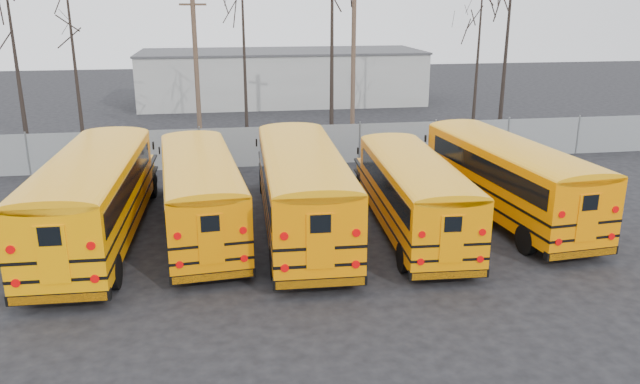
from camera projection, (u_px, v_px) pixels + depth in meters
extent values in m
plane|color=black|center=(318.00, 259.00, 20.11)|extent=(120.00, 120.00, 0.00)
cube|color=gray|center=(282.00, 146.00, 31.13)|extent=(40.00, 0.04, 2.00)
cube|color=#A9AAA5|center=(282.00, 77.00, 50.01)|extent=(22.00, 8.00, 4.00)
cylinder|color=black|center=(28.00, 276.00, 17.62)|extent=(0.32, 1.05, 1.04)
cylinder|color=black|center=(114.00, 272.00, 17.91)|extent=(0.32, 1.05, 1.04)
cylinder|color=black|center=(94.00, 188.00, 25.89)|extent=(0.32, 1.05, 1.04)
cylinder|color=black|center=(152.00, 186.00, 26.18)|extent=(0.32, 1.05, 1.04)
cube|color=#FF9900|center=(92.00, 197.00, 20.60)|extent=(2.84, 9.73, 2.44)
cube|color=#FF9900|center=(124.00, 172.00, 26.23)|extent=(2.38, 1.83, 1.04)
cube|color=black|center=(89.00, 183.00, 20.25)|extent=(2.86, 8.69, 0.73)
cube|color=black|center=(100.00, 210.00, 21.66)|extent=(2.92, 11.52, 0.09)
cube|color=black|center=(99.00, 196.00, 21.51)|extent=(2.92, 11.52, 0.09)
cube|color=black|center=(59.00, 297.00, 16.50)|extent=(2.67, 0.30, 0.29)
cube|color=black|center=(128.00, 180.00, 27.18)|extent=(2.50, 0.27, 0.27)
cube|color=#FF9900|center=(52.00, 255.00, 16.02)|extent=(0.78, 0.06, 1.61)
cylinder|color=#B20505|center=(16.00, 283.00, 16.11)|extent=(0.23, 0.05, 0.23)
cylinder|color=#B20505|center=(95.00, 279.00, 16.35)|extent=(0.23, 0.05, 0.23)
cylinder|color=#B20505|center=(10.00, 250.00, 15.83)|extent=(0.23, 0.05, 0.23)
cylinder|color=#B20505|center=(91.00, 246.00, 16.08)|extent=(0.23, 0.05, 0.23)
cylinder|color=black|center=(173.00, 261.00, 18.76)|extent=(0.35, 0.98, 0.95)
cylinder|color=black|center=(244.00, 254.00, 19.27)|extent=(0.35, 0.98, 0.95)
cylinder|color=black|center=(168.00, 187.00, 26.19)|extent=(0.35, 0.98, 0.95)
cylinder|color=black|center=(220.00, 183.00, 26.70)|extent=(0.35, 0.98, 0.95)
cube|color=orange|center=(200.00, 193.00, 21.56)|extent=(3.19, 9.06, 2.24)
cube|color=orange|center=(193.00, 172.00, 26.61)|extent=(2.29, 1.81, 0.95)
cube|color=black|center=(200.00, 180.00, 21.23)|extent=(3.14, 8.11, 0.67)
cube|color=black|center=(200.00, 205.00, 22.51)|extent=(3.37, 10.70, 0.09)
cube|color=black|center=(199.00, 192.00, 22.37)|extent=(3.37, 10.70, 0.09)
cube|color=black|center=(213.00, 275.00, 17.88)|extent=(2.45, 0.43, 0.27)
cube|color=black|center=(193.00, 179.00, 27.47)|extent=(2.30, 0.40, 0.25)
cube|color=orange|center=(211.00, 239.00, 17.44)|extent=(0.72, 0.10, 1.48)
cylinder|color=#B20505|center=(180.00, 265.00, 17.42)|extent=(0.21, 0.06, 0.21)
cylinder|color=#B20505|center=(244.00, 258.00, 17.85)|extent=(0.21, 0.06, 0.21)
cylinder|color=#B20505|center=(177.00, 236.00, 17.17)|extent=(0.21, 0.06, 0.21)
cylinder|color=#B20505|center=(243.00, 230.00, 17.59)|extent=(0.21, 0.06, 0.21)
cylinder|color=black|center=(275.00, 263.00, 18.52)|extent=(0.32, 1.05, 1.04)
cylinder|color=black|center=(353.00, 259.00, 18.81)|extent=(0.32, 1.05, 1.04)
cylinder|color=black|center=(263.00, 181.00, 26.78)|extent=(0.32, 1.05, 1.04)
cylinder|color=black|center=(317.00, 179.00, 27.07)|extent=(0.32, 1.05, 1.04)
cube|color=orange|center=(303.00, 189.00, 21.50)|extent=(2.87, 9.73, 2.44)
cube|color=orange|center=(290.00, 167.00, 27.12)|extent=(2.39, 1.83, 1.04)
cube|color=black|center=(303.00, 176.00, 21.14)|extent=(2.88, 8.69, 0.73)
cube|color=black|center=(300.00, 202.00, 22.56)|extent=(2.96, 11.51, 0.09)
cube|color=black|center=(300.00, 188.00, 22.40)|extent=(2.96, 11.51, 0.09)
cube|color=black|center=(320.00, 282.00, 17.40)|extent=(2.66, 0.31, 0.29)
cube|color=black|center=(288.00, 174.00, 28.07)|extent=(2.50, 0.28, 0.27)
cube|color=orange|center=(321.00, 242.00, 16.92)|extent=(0.78, 0.06, 1.61)
cylinder|color=#B20505|center=(285.00, 268.00, 17.01)|extent=(0.23, 0.05, 0.23)
cylinder|color=#B20505|center=(356.00, 264.00, 17.25)|extent=(0.23, 0.05, 0.23)
cylinder|color=#B20505|center=(284.00, 236.00, 16.73)|extent=(0.23, 0.05, 0.23)
cylinder|color=#B20505|center=(356.00, 233.00, 16.97)|extent=(0.23, 0.05, 0.23)
cylinder|color=black|center=(404.00, 257.00, 19.04)|extent=(0.30, 0.93, 0.92)
cylinder|color=black|center=(470.00, 255.00, 19.25)|extent=(0.30, 0.93, 0.92)
cylinder|color=black|center=(361.00, 185.00, 26.39)|extent=(0.30, 0.93, 0.92)
cylinder|color=black|center=(409.00, 184.00, 26.61)|extent=(0.30, 0.93, 0.92)
cube|color=orange|center=(414.00, 194.00, 21.67)|extent=(2.72, 8.68, 2.17)
cube|color=orange|center=(384.00, 172.00, 26.67)|extent=(2.15, 1.67, 0.92)
cube|color=black|center=(416.00, 182.00, 21.35)|extent=(2.71, 7.76, 0.65)
cube|color=black|center=(408.00, 205.00, 22.61)|extent=(2.83, 10.26, 0.08)
cube|color=black|center=(408.00, 193.00, 22.48)|extent=(2.83, 10.26, 0.08)
cube|color=black|center=(448.00, 274.00, 18.02)|extent=(2.37, 0.32, 0.26)
cube|color=black|center=(380.00, 179.00, 27.52)|extent=(2.22, 0.29, 0.24)
cube|color=orange|center=(452.00, 239.00, 17.60)|extent=(0.69, 0.07, 1.43)
cylinder|color=#B20505|center=(421.00, 262.00, 17.69)|extent=(0.20, 0.05, 0.20)
cylinder|color=#B20505|center=(480.00, 259.00, 17.87)|extent=(0.20, 0.05, 0.20)
cylinder|color=#B20505|center=(422.00, 235.00, 17.44)|extent=(0.20, 0.05, 0.20)
cylinder|color=#B20505|center=(483.00, 232.00, 17.62)|extent=(0.20, 0.05, 0.20)
cylinder|color=black|center=(526.00, 240.00, 20.35)|extent=(0.37, 1.01, 0.99)
cylinder|color=black|center=(586.00, 234.00, 20.88)|extent=(0.37, 1.01, 0.99)
cylinder|color=black|center=(424.00, 174.00, 28.04)|extent=(0.37, 1.01, 0.99)
cylinder|color=black|center=(470.00, 171.00, 28.57)|extent=(0.37, 1.01, 0.99)
cube|color=orange|center=(509.00, 177.00, 23.25)|extent=(3.31, 9.39, 2.32)
cube|color=orange|center=(445.00, 160.00, 28.48)|extent=(2.37, 1.88, 0.99)
cube|color=black|center=(513.00, 165.00, 22.91)|extent=(3.26, 8.41, 0.69)
cube|color=black|center=(496.00, 189.00, 24.24)|extent=(3.50, 11.08, 0.09)
cube|color=black|center=(497.00, 177.00, 24.09)|extent=(3.50, 11.08, 0.09)
cube|color=black|center=(581.00, 253.00, 19.44)|extent=(2.54, 0.45, 0.28)
cube|color=black|center=(437.00, 167.00, 29.37)|extent=(2.38, 0.42, 0.26)
cube|color=orange|center=(588.00, 218.00, 18.99)|extent=(0.74, 0.11, 1.53)
cylinder|color=#B20505|center=(559.00, 242.00, 18.96)|extent=(0.22, 0.06, 0.22)
cylinder|color=#B20505|center=(612.00, 237.00, 19.40)|extent=(0.22, 0.06, 0.22)
cylinder|color=#B20505|center=(562.00, 215.00, 18.70)|extent=(0.22, 0.06, 0.22)
cylinder|color=#B20505|center=(616.00, 210.00, 19.14)|extent=(0.22, 0.06, 0.22)
cylinder|color=brown|center=(197.00, 73.00, 34.01)|extent=(0.26, 0.26, 8.30)
cube|color=brown|center=(193.00, 4.00, 32.94)|extent=(1.45, 0.53, 0.11)
cylinder|color=brown|center=(353.00, 62.00, 37.68)|extent=(0.27, 0.27, 8.77)
cone|color=black|center=(17.00, 71.00, 31.26)|extent=(0.26, 0.26, 9.14)
cone|color=black|center=(74.00, 61.00, 29.87)|extent=(0.26, 0.26, 10.36)
cone|color=black|center=(244.00, 39.00, 32.48)|extent=(0.26, 0.26, 12.02)
cone|color=black|center=(332.00, 31.00, 31.57)|extent=(0.26, 0.26, 12.90)
cone|color=black|center=(477.00, 64.00, 34.22)|extent=(0.26, 0.26, 9.17)
cone|color=black|center=(507.00, 36.00, 37.11)|extent=(0.26, 0.26, 11.81)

